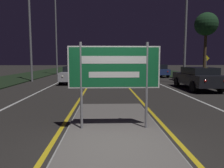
{
  "coord_description": "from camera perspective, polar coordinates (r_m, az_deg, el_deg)",
  "views": [
    {
      "loc": [
        -0.26,
        -4.27,
        1.9
      ],
      "look_at": [
        0.0,
        2.87,
        1.12
      ],
      "focal_mm": 35.0,
      "sensor_mm": 36.0,
      "label": 1
    }
  ],
  "objects": [
    {
      "name": "ground_plane",
      "position": [
        4.68,
        1.33,
        -17.66
      ],
      "size": [
        160.0,
        160.0,
        0.0
      ],
      "primitive_type": "plane",
      "color": "#282623"
    },
    {
      "name": "median_island",
      "position": [
        5.95,
        0.53,
        -11.94
      ],
      "size": [
        2.54,
        6.59,
        0.1
      ],
      "color": "#999993",
      "rests_on": "ground_plane"
    },
    {
      "name": "verge_left",
      "position": [
        26.04,
        -22.86,
        1.65
      ],
      "size": [
        5.0,
        100.0,
        0.08
      ],
      "color": "black",
      "rests_on": "ground_plane"
    },
    {
      "name": "verge_right",
      "position": [
        26.23,
        19.79,
        1.8
      ],
      "size": [
        5.0,
        100.0,
        0.08
      ],
      "color": "black",
      "rests_on": "ground_plane"
    },
    {
      "name": "centre_line_yellow_left",
      "position": [
        29.36,
        -4.41,
        2.51
      ],
      "size": [
        0.12,
        70.0,
        0.01
      ],
      "color": "gold",
      "rests_on": "ground_plane"
    },
    {
      "name": "centre_line_yellow_right",
      "position": [
        29.39,
        1.29,
        2.53
      ],
      "size": [
        0.12,
        70.0,
        0.01
      ],
      "color": "gold",
      "rests_on": "ground_plane"
    },
    {
      "name": "lane_line_white_left",
      "position": [
        29.6,
        -9.73,
        2.47
      ],
      "size": [
        0.12,
        70.0,
        0.01
      ],
      "color": "silver",
      "rests_on": "ground_plane"
    },
    {
      "name": "lane_line_white_right",
      "position": [
        29.67,
        6.58,
        2.53
      ],
      "size": [
        0.12,
        70.0,
        0.01
      ],
      "color": "silver",
      "rests_on": "ground_plane"
    },
    {
      "name": "edge_line_white_left",
      "position": [
        30.15,
        -15.39,
        2.4
      ],
      "size": [
        0.1,
        70.0,
        0.01
      ],
      "color": "silver",
      "rests_on": "ground_plane"
    },
    {
      "name": "edge_line_white_right",
      "position": [
        30.27,
        12.21,
        2.5
      ],
      "size": [
        0.1,
        70.0,
        0.01
      ],
      "color": "silver",
      "rests_on": "ground_plane"
    },
    {
      "name": "highway_sign",
      "position": [
        5.65,
        0.55,
        3.72
      ],
      "size": [
        2.38,
        0.07,
        2.26
      ],
      "color": "gray",
      "rests_on": "median_island"
    },
    {
      "name": "streetlight_left_near",
      "position": [
        21.17,
        -20.85,
        19.15
      ],
      "size": [
        0.62,
        0.62,
        9.8
      ],
      "color": "gray",
      "rests_on": "ground_plane"
    },
    {
      "name": "streetlight_left_far",
      "position": [
        30.0,
        -14.49,
        15.97
      ],
      "size": [
        0.6,
        0.6,
        10.45
      ],
      "color": "gray",
      "rests_on": "ground_plane"
    },
    {
      "name": "car_receding_0",
      "position": [
        15.27,
        21.39,
        1.6
      ],
      "size": [
        1.88,
        4.74,
        1.45
      ],
      "color": "black",
      "rests_on": "ground_plane"
    },
    {
      "name": "car_receding_1",
      "position": [
        25.71,
        11.85,
        3.54
      ],
      "size": [
        1.87,
        4.43,
        1.43
      ],
      "color": "navy",
      "rests_on": "ground_plane"
    },
    {
      "name": "car_receding_2",
      "position": [
        37.18,
        2.79,
        4.45
      ],
      "size": [
        1.86,
        4.43,
        1.43
      ],
      "color": "#4C514C",
      "rests_on": "ground_plane"
    },
    {
      "name": "car_approaching_0",
      "position": [
        18.62,
        -9.76,
        2.57
      ],
      "size": [
        1.96,
        4.7,
        1.39
      ],
      "color": "#B7B7BC",
      "rests_on": "ground_plane"
    },
    {
      "name": "warning_sign",
      "position": [
        24.37,
        23.41,
        4.72
      ],
      "size": [
        0.6,
        0.06,
        2.31
      ],
      "color": "gray",
      "rests_on": "verge_right"
    },
    {
      "name": "roadside_palm_right",
      "position": [
        21.07,
        23.38,
        13.94
      ],
      "size": [
        1.96,
        1.96,
        5.89
      ],
      "color": "#4C3823",
      "rests_on": "verge_right"
    }
  ]
}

